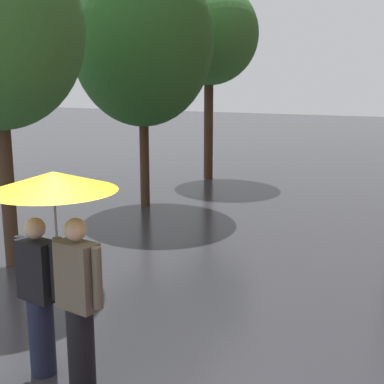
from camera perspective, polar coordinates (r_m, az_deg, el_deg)
The scene contains 3 objects.
street_tree_1 at distance 12.20m, azimuth -5.41°, elevation 15.96°, with size 3.18×3.18×5.68m.
street_tree_2 at distance 15.70m, azimuth 1.86°, elevation 16.61°, with size 2.83×2.83×5.63m.
couple_under_umbrella at distance 5.15m, azimuth -14.48°, elevation -5.33°, with size 1.19×1.19×2.13m.
Camera 1 is at (3.16, -3.53, 2.97)m, focal length 49.28 mm.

